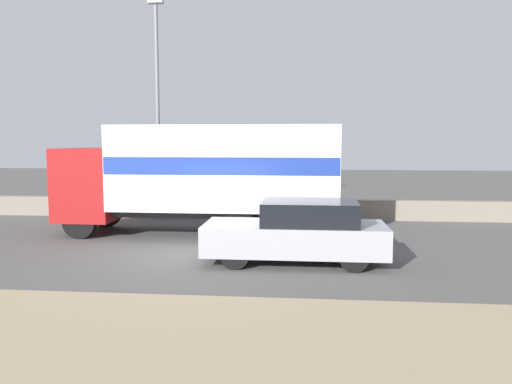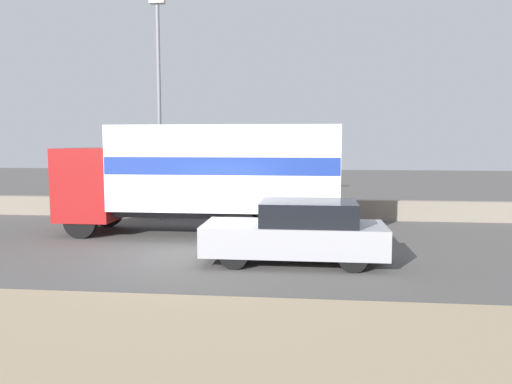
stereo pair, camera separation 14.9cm
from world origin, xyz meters
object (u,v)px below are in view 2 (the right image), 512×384
(pedestrian, at_px, (68,199))
(box_truck, at_px, (207,172))
(car_hatchback, at_px, (298,232))
(street_lamp, at_px, (159,96))

(pedestrian, bearing_deg, box_truck, -19.01)
(box_truck, height_order, car_hatchback, box_truck)
(car_hatchback, height_order, pedestrian, pedestrian)
(street_lamp, height_order, box_truck, street_lamp)
(street_lamp, bearing_deg, box_truck, -49.67)
(box_truck, relative_size, pedestrian, 5.41)
(box_truck, bearing_deg, car_hatchback, 130.56)
(street_lamp, distance_m, pedestrian, 5.11)
(box_truck, bearing_deg, street_lamp, -49.67)
(car_hatchback, bearing_deg, box_truck, -49.44)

